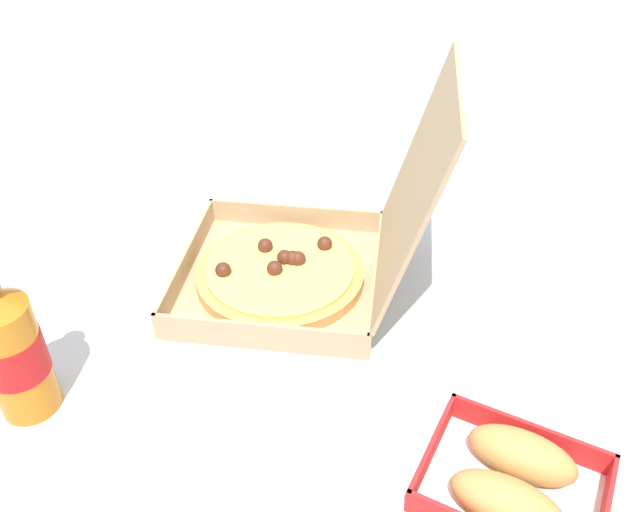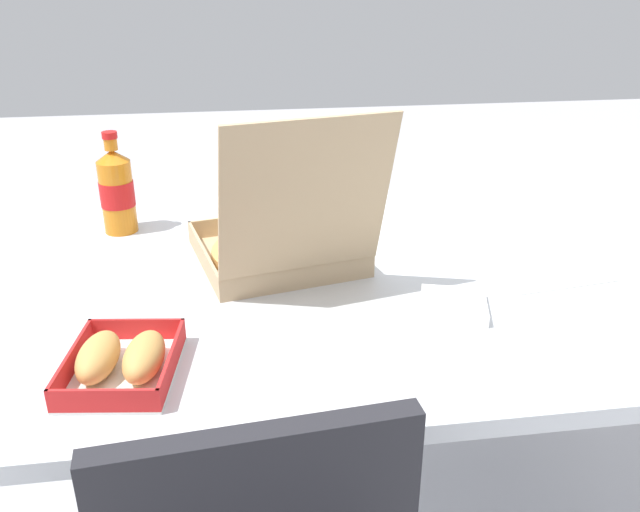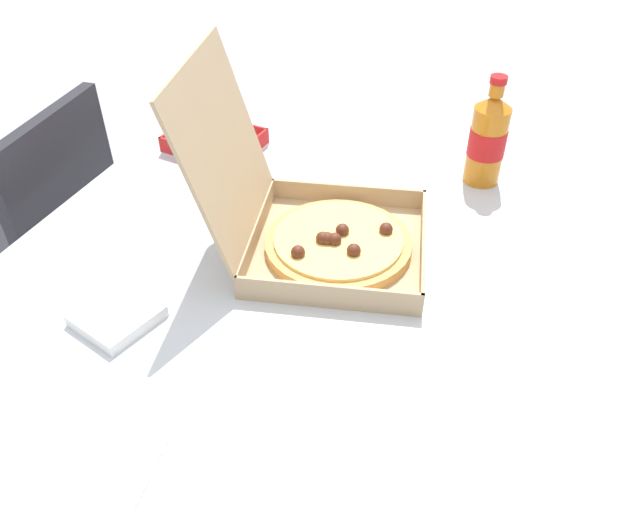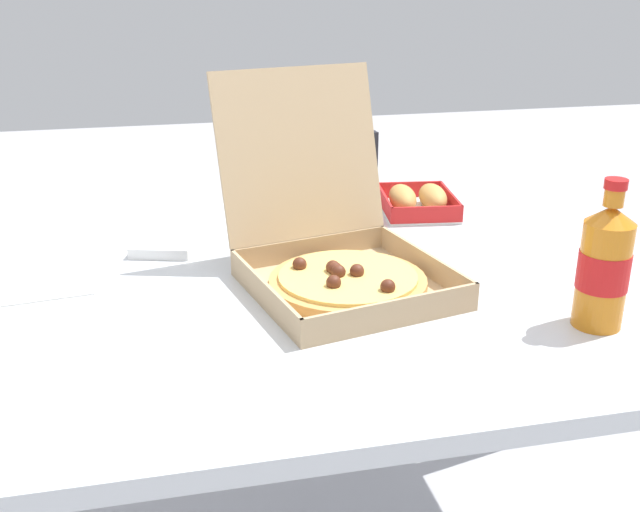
# 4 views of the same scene
# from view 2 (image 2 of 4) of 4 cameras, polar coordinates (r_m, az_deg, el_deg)

# --- Properties ---
(dining_table) EXTENTS (1.47, 0.97, 0.72)m
(dining_table) POSITION_cam_2_polar(r_m,az_deg,el_deg) (1.31, -0.39, -3.84)
(dining_table) COLOR silver
(dining_table) RESTS_ON ground_plane
(pizza_box_open) EXTENTS (0.37, 0.44, 0.33)m
(pizza_box_open) POSITION_cam_2_polar(r_m,az_deg,el_deg) (1.29, -3.40, 1.14)
(pizza_box_open) COLOR tan
(pizza_box_open) RESTS_ON dining_table
(bread_side_box) EXTENTS (0.17, 0.21, 0.06)m
(bread_side_box) POSITION_cam_2_polar(r_m,az_deg,el_deg) (1.00, -16.78, -8.59)
(bread_side_box) COLOR white
(bread_side_box) RESTS_ON dining_table
(cola_bottle) EXTENTS (0.07, 0.07, 0.22)m
(cola_bottle) POSITION_cam_2_polar(r_m,az_deg,el_deg) (1.51, -17.17, 5.43)
(cola_bottle) COLOR orange
(cola_bottle) RESTS_ON dining_table
(paper_menu) EXTENTS (0.23, 0.18, 0.00)m
(paper_menu) POSITION_cam_2_polar(r_m,az_deg,el_deg) (1.35, 19.16, -1.22)
(paper_menu) COLOR white
(paper_menu) RESTS_ON dining_table
(napkin_pile) EXTENTS (0.14, 0.14, 0.02)m
(napkin_pile) POSITION_cam_2_polar(r_m,az_deg,el_deg) (1.16, 11.49, -4.20)
(napkin_pile) COLOR white
(napkin_pile) RESTS_ON dining_table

